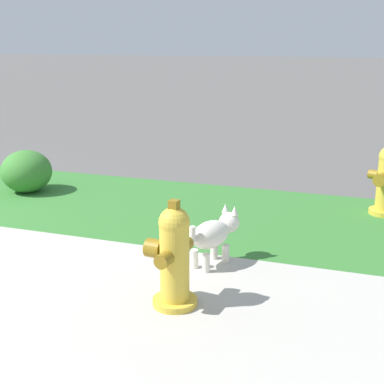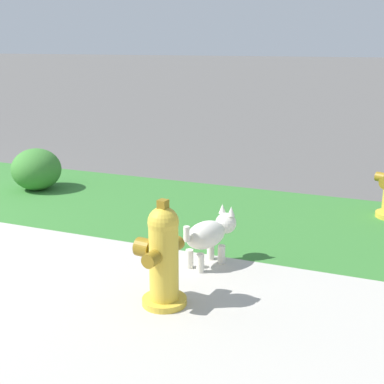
{
  "view_description": "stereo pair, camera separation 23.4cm",
  "coord_description": "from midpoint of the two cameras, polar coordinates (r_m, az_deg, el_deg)",
  "views": [
    {
      "loc": [
        4.89,
        -2.64,
        1.61
      ],
      "look_at": [
        3.49,
        1.41,
        0.4
      ],
      "focal_mm": 50.0,
      "sensor_mm": 36.0,
      "label": 1
    },
    {
      "loc": [
        5.11,
        -2.55,
        1.61
      ],
      "look_at": [
        3.49,
        1.41,
        0.4
      ],
      "focal_mm": 50.0,
      "sensor_mm": 36.0,
      "label": 2
    }
  ],
  "objects": [
    {
      "name": "small_white_dog",
      "position": [
        3.94,
        3.65,
        -4.5
      ],
      "size": [
        0.32,
        0.5,
        0.42
      ],
      "rotation": [
        0.0,
        0.0,
        1.18
      ],
      "color": "silver",
      "rests_on": "ground"
    },
    {
      "name": "fire_hydrant_by_grass_verge",
      "position": [
        3.32,
        -1.1,
        -6.88
      ],
      "size": [
        0.34,
        0.37,
        0.7
      ],
      "rotation": [
        0.0,
        0.0,
        1.45
      ],
      "color": "gold",
      "rests_on": "ground"
    },
    {
      "name": "shrub_bush_near_lamp",
      "position": [
        6.19,
        -15.24,
        2.35
      ],
      "size": [
        0.55,
        0.55,
        0.47
      ],
      "color": "#3D7F33",
      "rests_on": "ground"
    }
  ]
}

